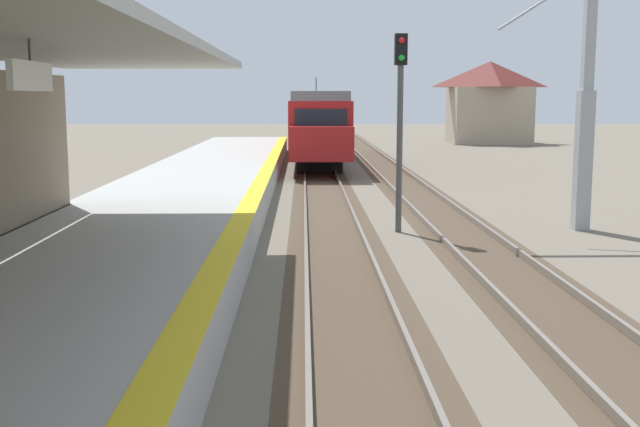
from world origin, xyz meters
TOP-DOWN VIEW (x-y plane):
  - station_platform at (-2.50, 16.00)m, footprint 5.00×80.00m
  - track_pair_nearest_platform at (1.90, 20.00)m, footprint 2.34×120.00m
  - track_pair_middle at (5.30, 20.00)m, footprint 2.34×120.00m
  - approaching_train at (1.90, 45.58)m, footprint 2.93×19.60m
  - rail_signal_post at (3.66, 22.80)m, footprint 0.32×0.34m
  - catenary_pylon_far_side at (8.36, 23.09)m, footprint 5.00×0.40m
  - distant_trackside_house at (15.79, 64.06)m, footprint 6.60×5.28m

SIDE VIEW (x-z plane):
  - track_pair_nearest_platform at x=1.90m, z-range -0.03..0.13m
  - track_pair_middle at x=5.30m, z-range -0.03..0.13m
  - station_platform at x=-2.50m, z-range 0.00..0.90m
  - approaching_train at x=1.90m, z-range -0.20..4.56m
  - rail_signal_post at x=3.66m, z-range 0.59..5.79m
  - distant_trackside_house at x=15.79m, z-range 0.14..6.54m
  - catenary_pylon_far_side at x=8.36m, z-range -0.15..7.35m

